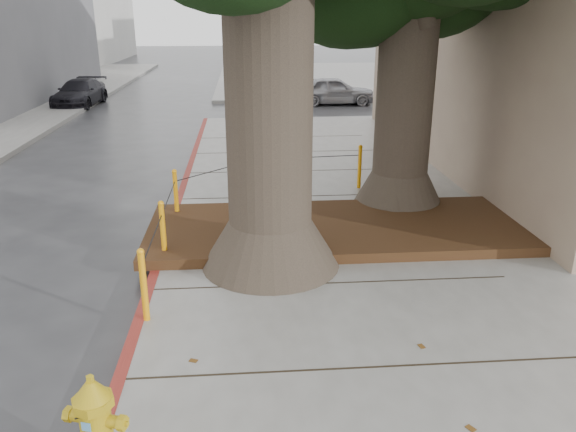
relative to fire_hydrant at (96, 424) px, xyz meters
name	(u,v)px	position (x,y,z in m)	size (l,w,h in m)	color
ground	(312,382)	(1.90, 1.19, -0.58)	(140.00, 140.00, 0.00)	#28282B
sidewalk_far	(350,77)	(7.90, 31.19, -0.50)	(16.00, 20.00, 0.15)	slate
curb_red	(154,278)	(-0.10, 3.69, -0.50)	(0.14, 26.00, 0.16)	maroon
planter_bed	(337,228)	(2.80, 5.09, -0.35)	(6.40, 2.60, 0.16)	black
bollard_ring	(233,198)	(1.04, 5.57, 0.08)	(3.79, 5.39, 0.95)	#FFA10E
fire_hydrant	(96,424)	(0.00, 0.00, 0.00)	(0.47, 0.46, 0.88)	gold
car_silver	(334,90)	(5.19, 20.61, 0.02)	(1.42, 3.52, 1.20)	#9C9CA0
car_red	(472,88)	(11.28, 20.48, 0.08)	(1.39, 3.98, 1.31)	maroon
car_dark	(80,93)	(-5.66, 21.12, -0.03)	(1.54, 3.78, 1.10)	black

